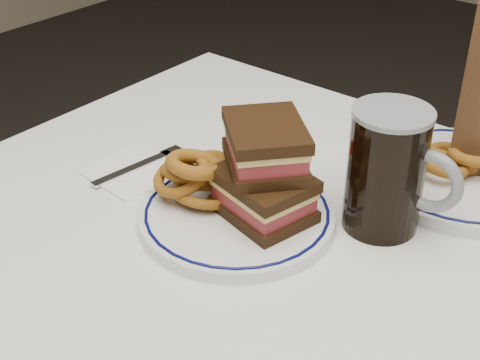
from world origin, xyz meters
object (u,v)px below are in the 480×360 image
Objects in this scene: reuben_sandwich at (265,170)px; beer_mug at (389,170)px; main_plate at (237,215)px; far_plate at (463,176)px.

beer_mug is (0.13, 0.09, 0.01)m from reuben_sandwich.
beer_mug reaches higher than main_plate.
reuben_sandwich is 0.92× the size of beer_mug.
far_plate is at bearing 55.69° from main_plate.
beer_mug is at bearing 36.79° from main_plate.
far_plate reaches higher than main_plate.
main_plate is 1.55× the size of beer_mug.
far_plate is (0.19, 0.28, 0.00)m from main_plate.
reuben_sandwich is at bearing -122.59° from far_plate.
reuben_sandwich is 0.56× the size of far_plate.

